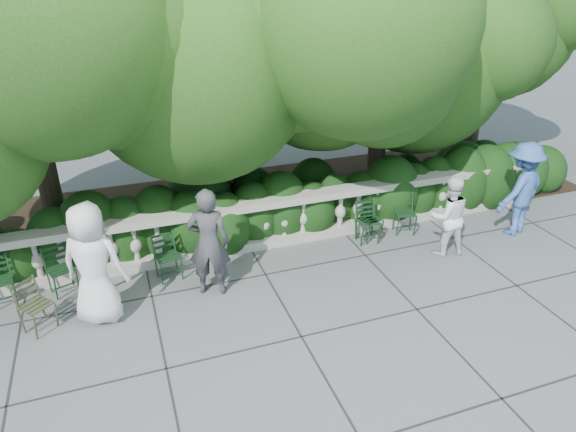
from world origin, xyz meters
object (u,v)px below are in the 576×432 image
object	(u,v)px
chair_b	(6,309)
person_woman_grey	(209,243)
chair_e	(405,236)
chair_d	(369,245)
chair_f	(373,242)
chair_a	(69,296)
person_casual_man	(448,216)
chair_c	(173,282)
chair_weathered	(48,333)
person_older_blue	(521,189)
person_businessman	(93,264)

from	to	relation	value
chair_b	person_woman_grey	size ratio (longest dim) A/B	0.44
chair_e	chair_d	bearing A→B (deg)	-158.81
chair_e	chair_f	size ratio (longest dim) A/B	1.00
chair_a	chair_f	distance (m)	5.71
chair_b	person_woman_grey	bearing A→B (deg)	-21.33
person_casual_man	chair_a	bearing A→B (deg)	3.05
chair_e	person_woman_grey	xyz separation A→B (m)	(-4.12, -0.60, 0.95)
chair_a	person_woman_grey	size ratio (longest dim) A/B	0.44
chair_b	chair_c	world-z (taller)	same
chair_e	chair_c	bearing A→B (deg)	-163.47
chair_a	person_casual_man	distance (m)	6.87
chair_d	person_casual_man	bearing A→B (deg)	-27.25
chair_d	chair_weathered	bearing A→B (deg)	-168.29
chair_weathered	person_older_blue	size ratio (longest dim) A/B	0.43
chair_b	person_casual_man	world-z (taller)	person_casual_man
chair_a	chair_c	xyz separation A→B (m)	(1.71, -0.19, 0.00)
chair_d	person_businessman	xyz separation A→B (m)	(-5.04, -0.64, 0.99)
chair_c	chair_e	size ratio (longest dim) A/B	1.00
chair_weathered	person_casual_man	world-z (taller)	person_casual_man
person_older_blue	chair_d	bearing A→B (deg)	-26.65
chair_a	person_businessman	distance (m)	1.39
person_businessman	person_older_blue	bearing A→B (deg)	-154.23
chair_a	person_businessman	xyz separation A→B (m)	(0.54, -0.81, 0.99)
chair_b	person_older_blue	distance (m)	9.62
chair_weathered	person_older_blue	world-z (taller)	person_older_blue
chair_c	chair_e	distance (m)	4.72
person_woman_grey	person_older_blue	world-z (taller)	person_older_blue
chair_weathered	person_older_blue	xyz separation A→B (m)	(8.88, 0.25, 0.97)
chair_c	chair_f	world-z (taller)	same
person_businessman	person_casual_man	distance (m)	6.24
person_older_blue	chair_f	bearing A→B (deg)	-28.83
chair_e	person_casual_man	xyz separation A→B (m)	(0.33, -0.83, 0.78)
chair_d	person_woman_grey	bearing A→B (deg)	-166.76
person_businessman	person_casual_man	bearing A→B (deg)	-156.10
chair_e	person_casual_man	world-z (taller)	person_casual_man
chair_a	person_woman_grey	bearing A→B (deg)	-37.28
chair_a	chair_b	world-z (taller)	same
chair_c	chair_d	distance (m)	3.86
chair_weathered	person_businessman	size ratio (longest dim) A/B	0.43
chair_a	chair_e	size ratio (longest dim) A/B	1.00
chair_f	person_casual_man	size ratio (longest dim) A/B	0.54
person_businessman	person_older_blue	distance (m)	8.07
chair_d	chair_e	size ratio (longest dim) A/B	1.00
chair_c	chair_f	size ratio (longest dim) A/B	1.00
chair_a	person_casual_man	xyz separation A→B (m)	(6.77, -0.91, 0.78)
chair_b	person_casual_man	bearing A→B (deg)	-16.90
chair_d	chair_e	distance (m)	0.87
chair_b	chair_d	bearing A→B (deg)	-11.59
chair_e	person_casual_man	distance (m)	1.19
chair_f	person_casual_man	xyz separation A→B (m)	(1.06, -0.83, 0.78)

